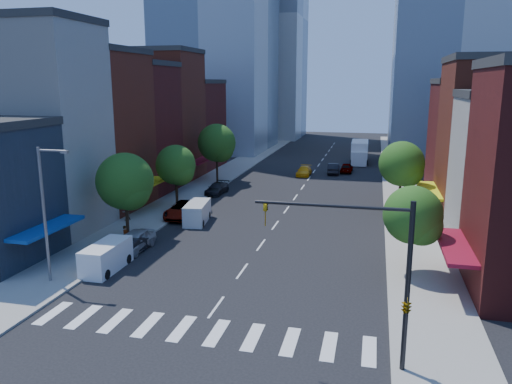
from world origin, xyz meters
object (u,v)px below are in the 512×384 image
(parked_car_front, at_px, (135,241))
(pedestrian_far, at_px, (126,212))
(parked_car_rear, at_px, (217,188))
(pedestrian_near, at_px, (126,236))
(cargo_van_far, at_px, (197,213))
(parked_car_third, at_px, (183,210))
(traffic_car_oncoming, at_px, (334,168))
(traffic_car_far, at_px, (347,168))
(box_truck, at_px, (359,153))
(taxi, at_px, (304,171))
(parked_car_second, at_px, (130,248))
(cargo_van_near, at_px, (105,257))

(parked_car_front, height_order, pedestrian_far, pedestrian_far)
(parked_car_rear, relative_size, pedestrian_near, 2.67)
(pedestrian_near, bearing_deg, cargo_van_far, -8.94)
(parked_car_third, xyz_separation_m, pedestrian_near, (-1.00, -9.86, 0.21))
(traffic_car_oncoming, height_order, pedestrian_near, pedestrian_near)
(pedestrian_near, bearing_deg, traffic_car_far, -10.43)
(parked_car_third, xyz_separation_m, box_truck, (15.81, 39.36, 0.90))
(parked_car_front, relative_size, pedestrian_near, 2.78)
(parked_car_rear, relative_size, traffic_car_oncoming, 0.98)
(parked_car_third, xyz_separation_m, cargo_van_far, (2.02, -1.46, 0.18))
(parked_car_rear, bearing_deg, cargo_van_far, -77.35)
(parked_car_third, xyz_separation_m, traffic_car_far, (14.32, 29.55, -0.07))
(parked_car_rear, relative_size, taxi, 1.01)
(cargo_van_far, distance_m, traffic_car_oncoming, 31.40)
(parked_car_third, height_order, box_truck, box_truck)
(cargo_van_far, xyz_separation_m, box_truck, (13.79, 40.82, 0.72))
(box_truck, bearing_deg, pedestrian_far, -117.12)
(parked_car_front, bearing_deg, parked_car_second, -81.93)
(box_truck, bearing_deg, parked_car_second, -108.22)
(cargo_van_far, height_order, traffic_car_oncoming, cargo_van_far)
(cargo_van_far, bearing_deg, traffic_car_oncoming, 62.77)
(pedestrian_near, bearing_deg, pedestrian_far, 38.39)
(cargo_van_near, bearing_deg, traffic_car_far, 71.54)
(taxi, relative_size, pedestrian_near, 2.65)
(parked_car_second, distance_m, parked_car_third, 11.48)
(cargo_van_near, distance_m, box_truck, 56.39)
(pedestrian_far, bearing_deg, cargo_van_near, 53.20)
(box_truck, xyz_separation_m, pedestrian_near, (-16.81, -49.22, -0.69))
(parked_car_rear, distance_m, traffic_car_oncoming, 21.17)
(parked_car_front, distance_m, parked_car_rear, 21.37)
(traffic_car_oncoming, relative_size, pedestrian_near, 2.73)
(cargo_van_near, height_order, cargo_van_far, cargo_van_near)
(cargo_van_near, height_order, taxi, cargo_van_near)
(cargo_van_far, height_order, pedestrian_far, cargo_van_far)
(parked_car_third, distance_m, pedestrian_near, 9.92)
(parked_car_third, relative_size, taxi, 1.25)
(pedestrian_far, bearing_deg, pedestrian_near, 59.32)
(parked_car_front, height_order, parked_car_rear, parked_car_front)
(traffic_car_oncoming, bearing_deg, pedestrian_far, 58.35)
(parked_car_third, height_order, traffic_car_far, parked_car_third)
(taxi, relative_size, box_truck, 0.51)
(parked_car_rear, height_order, cargo_van_near, cargo_van_near)
(parked_car_second, xyz_separation_m, parked_car_rear, (-0.15, 22.53, 0.02))
(parked_car_second, bearing_deg, pedestrian_near, 126.91)
(traffic_car_far, bearing_deg, pedestrian_near, 69.86)
(cargo_van_far, bearing_deg, box_truck, 63.61)
(taxi, bearing_deg, parked_car_rear, -120.25)
(cargo_van_far, bearing_deg, parked_car_third, 136.41)
(taxi, xyz_separation_m, pedestrian_far, (-13.23, -28.21, 0.31))
(parked_car_third, xyz_separation_m, pedestrian_far, (-4.73, -2.72, 0.18))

